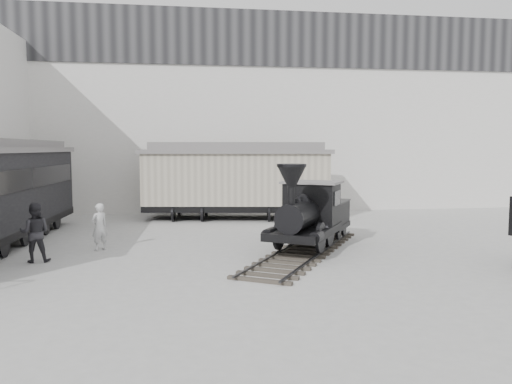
{
  "coord_description": "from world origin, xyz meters",
  "views": [
    {
      "loc": [
        -2.94,
        -13.59,
        3.53
      ],
      "look_at": [
        -0.54,
        3.74,
        2.0
      ],
      "focal_mm": 35.0,
      "sensor_mm": 36.0,
      "label": 1
    }
  ],
  "objects": [
    {
      "name": "boxcar",
      "position": [
        -0.5,
        11.23,
        2.01
      ],
      "size": [
        9.69,
        4.19,
        3.84
      ],
      "rotation": [
        0.0,
        0.0,
        -0.14
      ],
      "color": "black",
      "rests_on": "ground"
    },
    {
      "name": "locomotive",
      "position": [
        1.26,
        3.22,
        1.1
      ],
      "size": [
        5.83,
        8.19,
        2.97
      ],
      "rotation": [
        0.0,
        0.0,
        -0.53
      ],
      "color": "#372F2B",
      "rests_on": "ground"
    },
    {
      "name": "ground",
      "position": [
        0.0,
        0.0,
        0.0
      ],
      "size": [
        90.0,
        90.0,
        0.0
      ],
      "primitive_type": "plane",
      "color": "#9E9E9B"
    },
    {
      "name": "visitor_a",
      "position": [
        -5.99,
        4.1,
        0.82
      ],
      "size": [
        0.71,
        0.69,
        1.64
      ],
      "primitive_type": "imported",
      "rotation": [
        0.0,
        0.0,
        3.84
      ],
      "color": "silver",
      "rests_on": "ground"
    },
    {
      "name": "visitor_b",
      "position": [
        -7.66,
        2.51,
        0.93
      ],
      "size": [
        0.95,
        0.77,
        1.86
      ],
      "primitive_type": "imported",
      "rotation": [
        0.0,
        0.0,
        3.21
      ],
      "color": "#29282C",
      "rests_on": "ground"
    },
    {
      "name": "north_wall",
      "position": [
        0.0,
        14.98,
        5.55
      ],
      "size": [
        34.0,
        2.51,
        11.0
      ],
      "color": "silver",
      "rests_on": "ground"
    }
  ]
}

